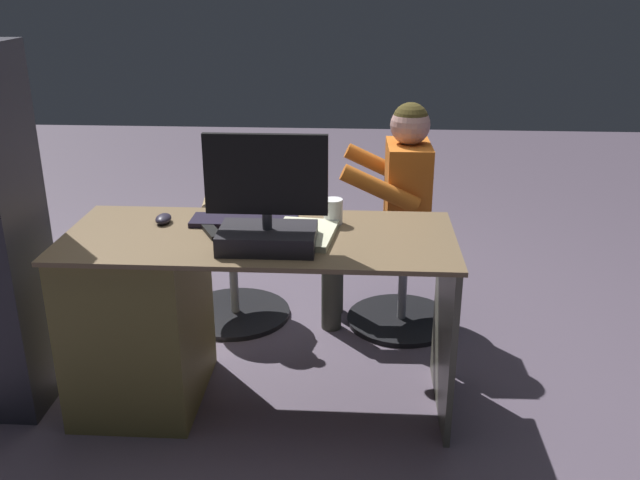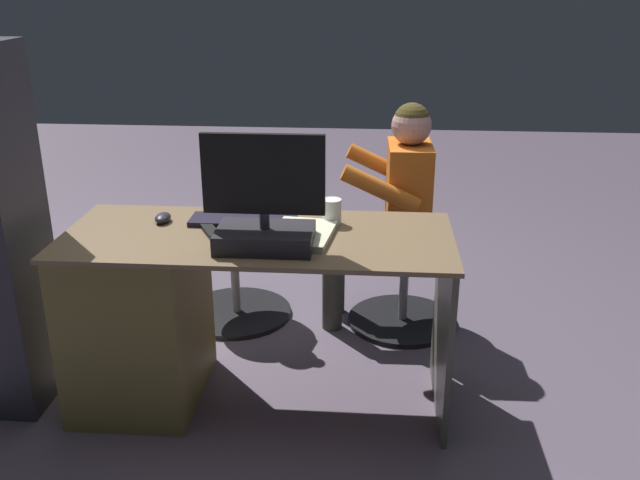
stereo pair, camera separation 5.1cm
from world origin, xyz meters
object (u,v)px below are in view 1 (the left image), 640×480
(desk, at_px, (161,314))
(visitor_chair, at_px, (403,275))
(monitor, at_px, (267,215))
(keyboard, at_px, (244,221))
(computer_mouse, at_px, (163,219))
(office_chair_teddy, at_px, (233,270))
(person, at_px, (389,198))
(cup, at_px, (333,211))
(tv_remote, at_px, (212,232))
(teddy_bear, at_px, (230,196))

(desk, relative_size, visitor_chair, 2.72)
(monitor, distance_m, keyboard, 0.30)
(computer_mouse, distance_m, office_chair_teddy, 0.81)
(monitor, distance_m, person, 0.99)
(computer_mouse, height_order, cup, cup)
(keyboard, bearing_deg, cup, -176.58)
(computer_mouse, xyz_separation_m, office_chair_teddy, (-0.15, -0.63, -0.49))
(visitor_chair, bearing_deg, cup, 60.18)
(computer_mouse, distance_m, person, 1.10)
(desk, distance_m, monitor, 0.67)
(keyboard, distance_m, tv_remote, 0.16)
(desk, bearing_deg, keyboard, -159.03)
(tv_remote, bearing_deg, teddy_bear, -112.14)
(tv_remote, bearing_deg, keyboard, -156.66)
(desk, distance_m, tv_remote, 0.42)
(computer_mouse, height_order, visitor_chair, computer_mouse)
(tv_remote, xyz_separation_m, office_chair_teddy, (0.07, -0.74, -0.49))
(teddy_bear, bearing_deg, tv_remote, 95.38)
(tv_remote, relative_size, office_chair_teddy, 0.27)
(cup, xyz_separation_m, office_chair_teddy, (0.53, -0.59, -0.53))
(monitor, height_order, computer_mouse, monitor)
(visitor_chair, bearing_deg, person, -1.37)
(desk, distance_m, cup, 0.80)
(keyboard, relative_size, cup, 4.19)
(monitor, bearing_deg, cup, -129.61)
(computer_mouse, bearing_deg, monitor, 152.22)
(office_chair_teddy, bearing_deg, cup, 131.63)
(keyboard, height_order, computer_mouse, computer_mouse)
(teddy_bear, bearing_deg, keyboard, 105.57)
(office_chair_teddy, distance_m, person, 0.87)
(keyboard, distance_m, person, 0.85)
(computer_mouse, xyz_separation_m, visitor_chair, (-1.00, -0.61, -0.49))
(teddy_bear, bearing_deg, cup, 131.02)
(keyboard, height_order, teddy_bear, teddy_bear)
(tv_remote, bearing_deg, computer_mouse, -54.74)
(computer_mouse, bearing_deg, desk, 85.40)
(cup, height_order, visitor_chair, cup)
(keyboard, bearing_deg, teddy_bear, -74.43)
(keyboard, relative_size, office_chair_teddy, 0.75)
(keyboard, xyz_separation_m, visitor_chair, (-0.68, -0.59, -0.48))
(desk, bearing_deg, tv_remote, 179.84)
(teddy_bear, height_order, visitor_chair, teddy_bear)
(desk, relative_size, person, 1.34)
(cup, bearing_deg, monitor, 50.39)
(desk, relative_size, tv_remote, 9.94)
(keyboard, xyz_separation_m, tv_remote, (0.10, 0.13, -0.00))
(office_chair_teddy, relative_size, teddy_bear, 1.43)
(keyboard, relative_size, teddy_bear, 1.07)
(monitor, height_order, office_chair_teddy, monitor)
(office_chair_teddy, xyz_separation_m, visitor_chair, (-0.85, 0.02, 0.01))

